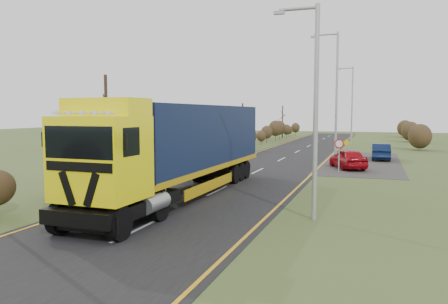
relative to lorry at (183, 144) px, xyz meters
name	(u,v)px	position (x,y,z in m)	size (l,w,h in m)	color
ground	(185,207)	(1.00, -2.08, -2.53)	(160.00, 160.00, 0.00)	#3E4F22
road	(250,175)	(1.00, 7.92, -2.52)	(8.00, 120.00, 0.02)	black
layby	(361,162)	(7.50, 17.92, -2.52)	(6.00, 18.00, 0.02)	#2E2B29
lane_markings	(248,175)	(1.00, 7.61, -2.50)	(7.52, 116.00, 0.01)	orange
hedgerow	(150,150)	(-5.00, 5.81, -0.91)	(2.24, 102.04, 6.05)	#322316
lorry	(183,144)	(0.00, 0.00, 0.00)	(3.11, 16.02, 4.45)	black
car_red_hatchback	(348,159)	(6.72, 13.37, -1.82)	(1.68, 4.18, 1.42)	#A10810
car_blue_sedan	(381,152)	(9.00, 20.37, -1.84)	(1.45, 4.15, 1.37)	#0A1738
streetlight_near	(313,104)	(6.36, -2.51, 1.77)	(1.68, 0.18, 7.86)	#A0A3A5
streetlight_mid	(335,91)	(5.46, 16.18, 3.09)	(2.15, 0.20, 10.14)	#A0A3A5
streetlight_far	(351,102)	(5.47, 39.21, 2.88)	(2.07, 0.20, 9.78)	#A0A3A5
speed_sign	(339,149)	(6.26, 11.24, -0.98)	(0.61, 0.10, 2.23)	#A0A3A5
warning_board	(346,147)	(6.12, 21.31, -1.53)	(0.64, 0.11, 1.67)	#A0A3A5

